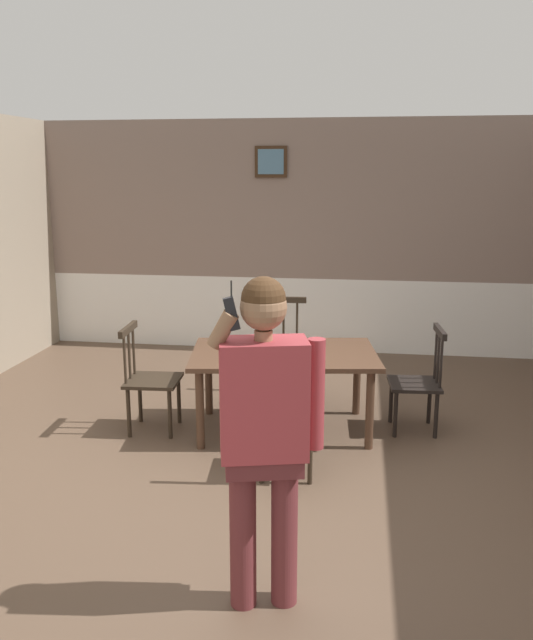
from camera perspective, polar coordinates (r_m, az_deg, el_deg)
The scene contains 8 objects.
ground_plane at distance 5.18m, azimuth -1.19°, elevation -13.05°, with size 7.92×7.92×0.00m, color brown.
room_back_partition at distance 8.28m, azimuth 2.88°, elevation 6.84°, with size 6.67×0.17×2.90m.
dining_table at distance 5.72m, azimuth 1.54°, elevation -3.61°, with size 1.73×1.22×0.72m.
chair_near_window at distance 5.92m, azimuth 13.18°, elevation -5.26°, with size 0.46×0.46×0.94m.
chair_by_doorway at distance 5.87m, azimuth -10.23°, elevation -5.08°, with size 0.48×0.48×0.95m.
chair_at_table_head at distance 6.62m, azimuth 1.38°, elevation -2.68°, with size 0.49×0.49×1.01m.
chair_opposite_corner at distance 4.93m, azimuth 1.75°, elevation -8.36°, with size 0.49×0.49×1.00m.
person_figure at distance 3.32m, azimuth -0.14°, elevation -8.79°, with size 0.57×0.34×1.78m.
Camera 1 is at (0.77, -4.59, 2.26)m, focal length 36.56 mm.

